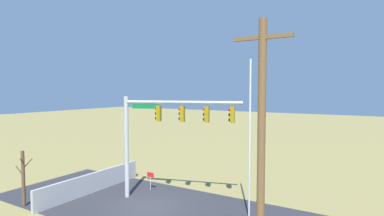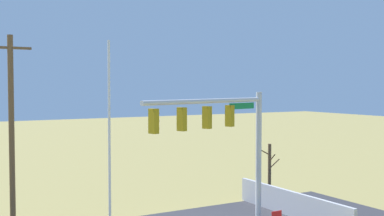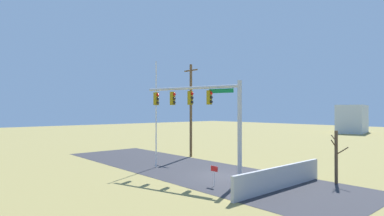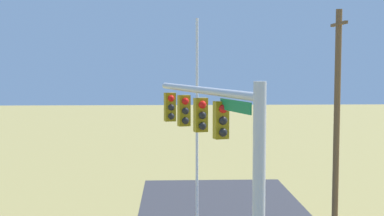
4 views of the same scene
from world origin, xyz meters
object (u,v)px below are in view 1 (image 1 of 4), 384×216
object	(u,v)px
signal_mast	(163,125)
bare_tree	(23,178)
utility_pole	(261,157)
open_sign	(150,177)
flagpole	(250,139)

from	to	relation	value
signal_mast	bare_tree	world-z (taller)	signal_mast
utility_pole	bare_tree	distance (m)	15.02
open_sign	flagpole	bearing A→B (deg)	172.86
flagpole	bare_tree	xyz separation A→B (m)	(12.13, 5.29, -2.56)
open_sign	bare_tree	bearing A→B (deg)	53.47
signal_mast	open_sign	distance (m)	4.48
signal_mast	open_sign	bearing A→B (deg)	-31.31
utility_pole	open_sign	size ratio (longest dim) A/B	7.53
utility_pole	bare_tree	world-z (taller)	utility_pole
signal_mast	flagpole	distance (m)	5.60
signal_mast	utility_pole	world-z (taller)	utility_pole
signal_mast	flagpole	size ratio (longest dim) A/B	0.85
open_sign	signal_mast	bearing A→B (deg)	148.69
signal_mast	open_sign	size ratio (longest dim) A/B	5.94
utility_pole	open_sign	world-z (taller)	utility_pole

